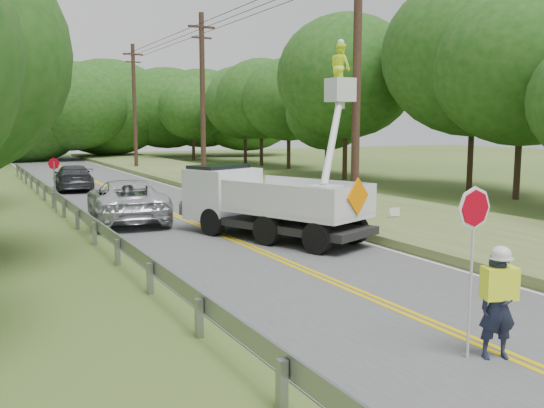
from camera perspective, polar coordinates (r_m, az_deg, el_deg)
name	(u,v)px	position (r m, az deg, el deg)	size (l,w,h in m)	color
ground	(417,318)	(11.88, 13.94, -10.69)	(140.00, 140.00, 0.00)	#465A25
road	(179,217)	(23.89, -9.04, -1.24)	(7.20, 96.00, 0.03)	#49494C
guardrail	(70,207)	(23.73, -19.00, -0.30)	(0.18, 48.00, 0.77)	gray
utility_poles	(256,91)	(28.35, -1.54, 10.92)	(1.60, 43.30, 10.00)	black
tall_grass_verge	(327,202)	(26.98, 5.36, 0.16)	(7.00, 96.00, 0.30)	#5C632A
treeline_right	(365,85)	(39.42, 8.98, 11.30)	(12.51, 56.42, 11.88)	#332319
treeline_horizon	(34,106)	(64.97, -22.14, 8.80)	(56.43, 13.92, 12.43)	#174710
flagger	(498,298)	(10.00, 21.08, -8.52)	(1.10, 0.60, 2.75)	#191E33
bucket_truck	(261,191)	(19.64, -1.12, 1.29)	(5.65, 6.88, 6.48)	black
suv_silver	(126,200)	(23.08, -13.96, 0.35)	(2.67, 5.79, 1.61)	silver
suv_darkgrey	(73,177)	(34.96, -18.76, 2.46)	(1.97, 4.84, 1.40)	#36363C
stop_sign_permanent	(54,177)	(26.11, -20.38, 2.48)	(0.48, 0.18, 2.33)	gray
yard_sign	(394,213)	(22.07, 11.80, -0.84)	(0.46, 0.07, 0.66)	white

